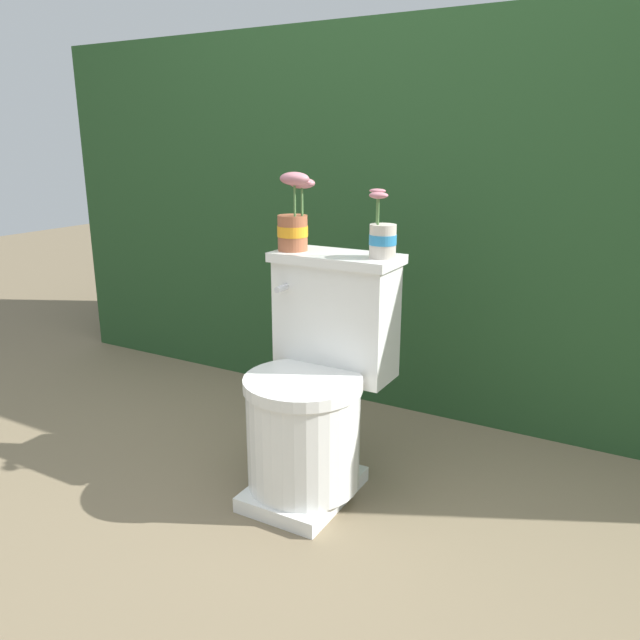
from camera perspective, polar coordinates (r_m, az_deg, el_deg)
ground_plane at (r=2.06m, az=-1.56°, el=-16.25°), size 12.00×12.00×0.00m
hedge_backdrop at (r=2.97m, az=11.81°, el=9.49°), size 3.63×1.02×1.55m
toilet at (r=1.99m, az=-0.43°, el=-6.59°), size 0.41×0.50×0.76m
potted_plant_left at (r=2.02m, az=-2.39°, el=9.27°), size 0.13×0.11×0.25m
potted_plant_midleft at (r=1.91m, az=5.72°, el=7.62°), size 0.09×0.08×0.21m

